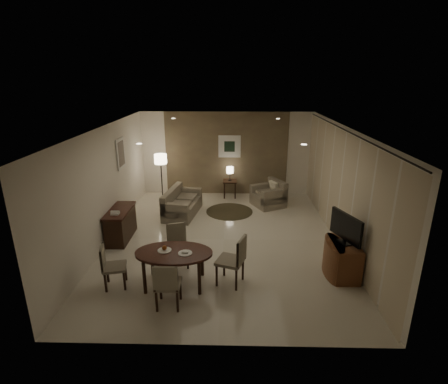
{
  "coord_description": "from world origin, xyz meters",
  "views": [
    {
      "loc": [
        0.19,
        -7.67,
        3.81
      ],
      "look_at": [
        0.0,
        0.2,
        1.15
      ],
      "focal_mm": 28.0,
      "sensor_mm": 36.0,
      "label": 1
    }
  ],
  "objects_px": {
    "chair_near": "(168,283)",
    "floor_lamp": "(162,178)",
    "chair_far": "(178,247)",
    "sofa": "(182,202)",
    "side_table": "(230,189)",
    "dining_table": "(175,268)",
    "console_desk": "(121,224)",
    "armchair": "(268,194)",
    "chair_right": "(230,260)",
    "chair_left": "(115,266)",
    "tv_cabinet": "(343,259)"
  },
  "relations": [
    {
      "from": "chair_near",
      "to": "floor_lamp",
      "type": "height_order",
      "value": "floor_lamp"
    },
    {
      "from": "chair_far",
      "to": "sofa",
      "type": "xyz_separation_m",
      "value": [
        -0.3,
        2.84,
        -0.08
      ]
    },
    {
      "from": "side_table",
      "to": "dining_table",
      "type": "bearing_deg",
      "value": -101.28
    },
    {
      "from": "dining_table",
      "to": "floor_lamp",
      "type": "xyz_separation_m",
      "value": [
        -1.12,
        4.62,
        0.41
      ]
    },
    {
      "from": "chair_near",
      "to": "floor_lamp",
      "type": "xyz_separation_m",
      "value": [
        -1.12,
        5.27,
        0.31
      ]
    },
    {
      "from": "console_desk",
      "to": "floor_lamp",
      "type": "xyz_separation_m",
      "value": [
        0.49,
        2.71,
        0.37
      ]
    },
    {
      "from": "sofa",
      "to": "armchair",
      "type": "height_order",
      "value": "armchair"
    },
    {
      "from": "dining_table",
      "to": "chair_right",
      "type": "xyz_separation_m",
      "value": [
        1.05,
        0.06,
        0.15
      ]
    },
    {
      "from": "chair_left",
      "to": "side_table",
      "type": "height_order",
      "value": "chair_left"
    },
    {
      "from": "chair_far",
      "to": "chair_left",
      "type": "xyz_separation_m",
      "value": [
        -1.06,
        -0.77,
        -0.02
      ]
    },
    {
      "from": "console_desk",
      "to": "dining_table",
      "type": "distance_m",
      "value": 2.5
    },
    {
      "from": "armchair",
      "to": "chair_near",
      "type": "bearing_deg",
      "value": -50.13
    },
    {
      "from": "chair_far",
      "to": "sofa",
      "type": "distance_m",
      "value": 2.85
    },
    {
      "from": "tv_cabinet",
      "to": "chair_far",
      "type": "relative_size",
      "value": 1.03
    },
    {
      "from": "side_table",
      "to": "floor_lamp",
      "type": "relative_size",
      "value": 0.37
    },
    {
      "from": "chair_near",
      "to": "chair_right",
      "type": "xyz_separation_m",
      "value": [
        1.05,
        0.72,
        0.05
      ]
    },
    {
      "from": "dining_table",
      "to": "chair_left",
      "type": "distance_m",
      "value": 1.11
    },
    {
      "from": "chair_right",
      "to": "sofa",
      "type": "height_order",
      "value": "chair_right"
    },
    {
      "from": "chair_near",
      "to": "side_table",
      "type": "height_order",
      "value": "chair_near"
    },
    {
      "from": "tv_cabinet",
      "to": "chair_near",
      "type": "bearing_deg",
      "value": -161.99
    },
    {
      "from": "console_desk",
      "to": "tv_cabinet",
      "type": "bearing_deg",
      "value": -17.05
    },
    {
      "from": "chair_right",
      "to": "side_table",
      "type": "bearing_deg",
      "value": -159.67
    },
    {
      "from": "chair_near",
      "to": "chair_far",
      "type": "distance_m",
      "value": 1.33
    },
    {
      "from": "chair_near",
      "to": "side_table",
      "type": "distance_m",
      "value": 5.77
    },
    {
      "from": "dining_table",
      "to": "chair_near",
      "type": "distance_m",
      "value": 0.66
    },
    {
      "from": "chair_right",
      "to": "sofa",
      "type": "xyz_separation_m",
      "value": [
        -1.38,
        3.45,
        -0.12
      ]
    },
    {
      "from": "tv_cabinet",
      "to": "chair_far",
      "type": "bearing_deg",
      "value": 175.45
    },
    {
      "from": "chair_left",
      "to": "side_table",
      "type": "relative_size",
      "value": 1.5
    },
    {
      "from": "console_desk",
      "to": "chair_right",
      "type": "distance_m",
      "value": 3.24
    },
    {
      "from": "chair_right",
      "to": "sofa",
      "type": "relative_size",
      "value": 0.63
    },
    {
      "from": "chair_right",
      "to": "dining_table",
      "type": "bearing_deg",
      "value": -66.64
    },
    {
      "from": "sofa",
      "to": "armchair",
      "type": "bearing_deg",
      "value": -64.39
    },
    {
      "from": "chair_right",
      "to": "chair_left",
      "type": "bearing_deg",
      "value": -65.86
    },
    {
      "from": "dining_table",
      "to": "chair_right",
      "type": "height_order",
      "value": "chair_right"
    },
    {
      "from": "tv_cabinet",
      "to": "side_table",
      "type": "height_order",
      "value": "tv_cabinet"
    },
    {
      "from": "console_desk",
      "to": "side_table",
      "type": "distance_m",
      "value": 4.07
    },
    {
      "from": "dining_table",
      "to": "floor_lamp",
      "type": "distance_m",
      "value": 4.77
    },
    {
      "from": "dining_table",
      "to": "chair_right",
      "type": "distance_m",
      "value": 1.06
    },
    {
      "from": "chair_left",
      "to": "sofa",
      "type": "distance_m",
      "value": 3.69
    },
    {
      "from": "chair_near",
      "to": "chair_far",
      "type": "relative_size",
      "value": 1.0
    },
    {
      "from": "console_desk",
      "to": "side_table",
      "type": "xyz_separation_m",
      "value": [
        2.61,
        3.12,
        -0.1
      ]
    },
    {
      "from": "tv_cabinet",
      "to": "side_table",
      "type": "distance_m",
      "value": 5.15
    },
    {
      "from": "console_desk",
      "to": "chair_far",
      "type": "height_order",
      "value": "chair_far"
    },
    {
      "from": "dining_table",
      "to": "armchair",
      "type": "relative_size",
      "value": 1.67
    },
    {
      "from": "dining_table",
      "to": "chair_right",
      "type": "relative_size",
      "value": 1.49
    },
    {
      "from": "dining_table",
      "to": "floor_lamp",
      "type": "relative_size",
      "value": 0.97
    },
    {
      "from": "dining_table",
      "to": "side_table",
      "type": "relative_size",
      "value": 2.6
    },
    {
      "from": "chair_right",
      "to": "armchair",
      "type": "bearing_deg",
      "value": -175.24
    },
    {
      "from": "chair_left",
      "to": "floor_lamp",
      "type": "height_order",
      "value": "floor_lamp"
    },
    {
      "from": "sofa",
      "to": "floor_lamp",
      "type": "height_order",
      "value": "floor_lamp"
    }
  ]
}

